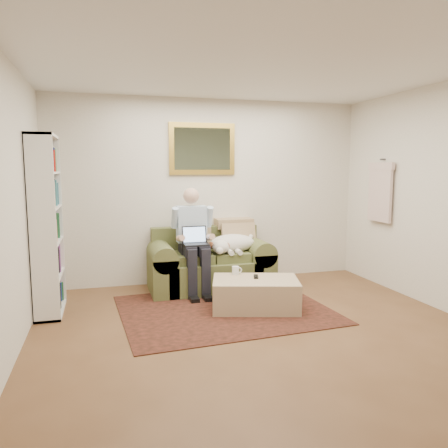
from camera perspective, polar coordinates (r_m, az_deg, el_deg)
name	(u,v)px	position (r m, az deg, el deg)	size (l,w,h in m)	color
room_shell	(262,203)	(4.23, 5.05, 2.74)	(4.51, 5.00, 2.61)	brown
rug	(225,310)	(5.16, 0.08, -11.11)	(2.34, 1.87, 0.01)	black
sofa	(210,268)	(5.97, -1.85, -5.77)	(1.63, 0.83, 0.98)	#5A6636
seated_man	(194,241)	(5.69, -3.91, -2.27)	(0.54, 0.77, 1.37)	#8CB1D8
laptop	(195,240)	(5.62, -3.78, -2.04)	(0.32, 0.25, 0.23)	black
sleeping_dog	(232,243)	(5.90, 1.10, -2.53)	(0.67, 0.42, 0.25)	white
ottoman	(255,294)	(5.15, 4.13, -9.12)	(0.98, 0.62, 0.36)	tan
coffee_mug	(235,270)	(5.30, 1.51, -6.08)	(0.08, 0.08, 0.10)	white
tv_remote	(256,277)	(5.18, 4.20, -6.87)	(0.05, 0.15, 0.02)	black
bookshelf	(47,225)	(5.27, -22.17, -0.15)	(0.28, 0.80, 2.00)	white
wall_mirror	(202,149)	(6.22, -2.85, 9.77)	(0.94, 0.04, 0.72)	gold
hanging_shirt	(380,189)	(6.37, 19.73, 4.35)	(0.06, 0.52, 0.90)	beige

